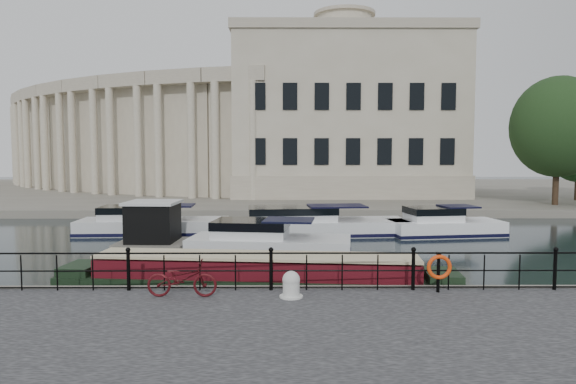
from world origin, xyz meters
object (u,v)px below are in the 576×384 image
object	(u,v)px
narrowboat	(256,280)
harbour_hut	(153,225)
life_ring_post	(439,268)
mooring_bollard	(291,285)
bicycle	(182,279)

from	to	relation	value
narrowboat	harbour_hut	size ratio (longest dim) A/B	3.80
life_ring_post	narrowboat	xyz separation A→B (m)	(-5.16, 2.21, -0.89)
mooring_bollard	life_ring_post	xyz separation A→B (m)	(4.08, 0.41, 0.37)
harbour_hut	mooring_bollard	bearing A→B (deg)	-56.88
bicycle	harbour_hut	distance (m)	11.44
bicycle	life_ring_post	distance (m)	7.01
life_ring_post	harbour_hut	xyz separation A→B (m)	(-10.56, 10.53, -0.30)
bicycle	narrowboat	world-z (taller)	bicycle
bicycle	harbour_hut	size ratio (longest dim) A/B	0.55
bicycle	life_ring_post	world-z (taller)	life_ring_post
mooring_bollard	life_ring_post	bearing A→B (deg)	5.75
mooring_bollard	life_ring_post	world-z (taller)	life_ring_post
bicycle	life_ring_post	size ratio (longest dim) A/B	1.66
narrowboat	harbour_hut	distance (m)	9.94
narrowboat	life_ring_post	bearing A→B (deg)	-17.56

